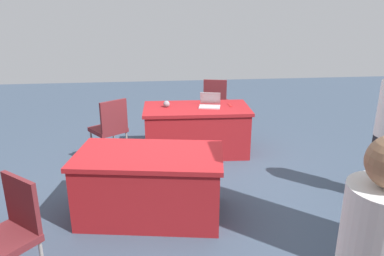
{
  "coord_description": "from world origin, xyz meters",
  "views": [
    {
      "loc": [
        0.28,
        4.02,
        2.25
      ],
      "look_at": [
        -0.15,
        0.02,
        0.9
      ],
      "focal_mm": 34.76,
      "sensor_mm": 36.0,
      "label": 1
    }
  ],
  "objects_px": {
    "chair_near_front": "(10,230)",
    "laptop_silver": "(210,104)",
    "table_mid_left": "(150,184)",
    "chair_aisle": "(215,100)",
    "scissors_red": "(230,105)",
    "table_foreground": "(196,130)",
    "chair_by_pillar": "(110,126)",
    "yarn_ball": "(167,104)"
  },
  "relations": [
    {
      "from": "scissors_red",
      "to": "table_foreground",
      "type": "bearing_deg",
      "value": -85.48
    },
    {
      "from": "table_foreground",
      "to": "scissors_red",
      "type": "distance_m",
      "value": 0.65
    },
    {
      "from": "chair_near_front",
      "to": "scissors_red",
      "type": "distance_m",
      "value": 3.71
    },
    {
      "from": "chair_by_pillar",
      "to": "scissors_red",
      "type": "height_order",
      "value": "chair_by_pillar"
    },
    {
      "from": "chair_aisle",
      "to": "chair_by_pillar",
      "type": "xyz_separation_m",
      "value": [
        1.79,
        1.37,
        0.0
      ]
    },
    {
      "from": "chair_by_pillar",
      "to": "chair_aisle",
      "type": "bearing_deg",
      "value": 1.84
    },
    {
      "from": "chair_aisle",
      "to": "yarn_ball",
      "type": "xyz_separation_m",
      "value": [
        0.95,
        1.1,
        0.25
      ]
    },
    {
      "from": "table_mid_left",
      "to": "laptop_silver",
      "type": "distance_m",
      "value": 2.07
    },
    {
      "from": "yarn_ball",
      "to": "chair_aisle",
      "type": "bearing_deg",
      "value": -130.76
    },
    {
      "from": "table_mid_left",
      "to": "chair_aisle",
      "type": "distance_m",
      "value": 3.19
    },
    {
      "from": "chair_near_front",
      "to": "chair_by_pillar",
      "type": "bearing_deg",
      "value": -61.16
    },
    {
      "from": "table_foreground",
      "to": "laptop_silver",
      "type": "distance_m",
      "value": 0.46
    },
    {
      "from": "laptop_silver",
      "to": "yarn_ball",
      "type": "xyz_separation_m",
      "value": [
        0.67,
        -0.04,
        0.01
      ]
    },
    {
      "from": "chair_aisle",
      "to": "laptop_silver",
      "type": "distance_m",
      "value": 1.21
    },
    {
      "from": "chair_near_front",
      "to": "table_mid_left",
      "type": "bearing_deg",
      "value": -97.0
    },
    {
      "from": "table_mid_left",
      "to": "chair_near_front",
      "type": "bearing_deg",
      "value": 42.63
    },
    {
      "from": "laptop_silver",
      "to": "chair_by_pillar",
      "type": "bearing_deg",
      "value": 20.96
    },
    {
      "from": "table_mid_left",
      "to": "chair_near_front",
      "type": "distance_m",
      "value": 1.51
    },
    {
      "from": "chair_near_front",
      "to": "yarn_ball",
      "type": "distance_m",
      "value": 3.17
    },
    {
      "from": "table_mid_left",
      "to": "chair_by_pillar",
      "type": "xyz_separation_m",
      "value": [
        0.57,
        -1.58,
        0.18
      ]
    },
    {
      "from": "table_foreground",
      "to": "table_mid_left",
      "type": "height_order",
      "value": "same"
    },
    {
      "from": "chair_near_front",
      "to": "yarn_ball",
      "type": "xyz_separation_m",
      "value": [
        -1.37,
        -2.85,
        0.23
      ]
    },
    {
      "from": "table_foreground",
      "to": "chair_aisle",
      "type": "height_order",
      "value": "chair_aisle"
    },
    {
      "from": "table_foreground",
      "to": "chair_aisle",
      "type": "bearing_deg",
      "value": -113.03
    },
    {
      "from": "table_foreground",
      "to": "table_mid_left",
      "type": "distance_m",
      "value": 1.93
    },
    {
      "from": "chair_aisle",
      "to": "scissors_red",
      "type": "height_order",
      "value": "chair_aisle"
    },
    {
      "from": "chair_near_front",
      "to": "laptop_silver",
      "type": "bearing_deg",
      "value": -85.56
    },
    {
      "from": "yarn_ball",
      "to": "scissors_red",
      "type": "relative_size",
      "value": 0.55
    },
    {
      "from": "chair_by_pillar",
      "to": "scissors_red",
      "type": "xyz_separation_m",
      "value": [
        -1.83,
        -0.26,
        0.2
      ]
    },
    {
      "from": "laptop_silver",
      "to": "chair_aisle",
      "type": "bearing_deg",
      "value": -91.26
    },
    {
      "from": "table_mid_left",
      "to": "chair_near_front",
      "type": "relative_size",
      "value": 1.76
    },
    {
      "from": "chair_near_front",
      "to": "chair_by_pillar",
      "type": "xyz_separation_m",
      "value": [
        -0.53,
        -2.59,
        -0.01
      ]
    },
    {
      "from": "scissors_red",
      "to": "chair_aisle",
      "type": "bearing_deg",
      "value": -179.38
    },
    {
      "from": "table_mid_left",
      "to": "scissors_red",
      "type": "height_order",
      "value": "scissors_red"
    },
    {
      "from": "chair_near_front",
      "to": "laptop_silver",
      "type": "distance_m",
      "value": 3.48
    },
    {
      "from": "yarn_ball",
      "to": "chair_near_front",
      "type": "bearing_deg",
      "value": 64.36
    },
    {
      "from": "chair_by_pillar",
      "to": "chair_near_front",
      "type": "bearing_deg",
      "value": -137.03
    },
    {
      "from": "chair_by_pillar",
      "to": "laptop_silver",
      "type": "relative_size",
      "value": 2.55
    },
    {
      "from": "chair_aisle",
      "to": "table_mid_left",
      "type": "bearing_deg",
      "value": -99.07
    },
    {
      "from": "scissors_red",
      "to": "laptop_silver",
      "type": "bearing_deg",
      "value": -83.9
    },
    {
      "from": "table_mid_left",
      "to": "scissors_red",
      "type": "distance_m",
      "value": 2.26
    },
    {
      "from": "chair_aisle",
      "to": "chair_near_front",
      "type": "bearing_deg",
      "value": -106.94
    }
  ]
}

